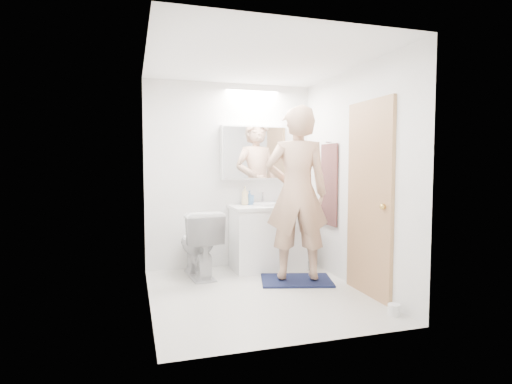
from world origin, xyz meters
name	(u,v)px	position (x,y,z in m)	size (l,w,h in m)	color
floor	(258,294)	(0.00, 0.00, 0.00)	(2.50, 2.50, 0.00)	silver
ceiling	(258,60)	(0.00, 0.00, 2.40)	(2.50, 2.50, 0.00)	white
wall_back	(230,176)	(0.00, 1.25, 1.20)	(2.50, 2.50, 0.00)	white
wall_front	(308,185)	(0.00, -1.25, 1.20)	(2.50, 2.50, 0.00)	white
wall_left	(148,180)	(-1.10, 0.00, 1.20)	(2.50, 2.50, 0.00)	white
wall_right	(354,178)	(1.10, 0.00, 1.20)	(2.50, 2.50, 0.00)	white
vanity_cabinet	(268,239)	(0.42, 0.96, 0.39)	(0.90, 0.55, 0.78)	white
countertop	(268,207)	(0.42, 0.96, 0.80)	(0.95, 0.58, 0.04)	white
sink_basin	(267,204)	(0.42, 0.99, 0.84)	(0.36, 0.36, 0.03)	silver
faucet	(263,198)	(0.42, 1.19, 0.90)	(0.02, 0.02, 0.16)	silver
medicine_cabinet	(254,153)	(0.30, 1.18, 1.50)	(0.88, 0.14, 0.70)	white
mirror_panel	(256,153)	(0.30, 1.10, 1.50)	(0.84, 0.01, 0.66)	silver
toilet	(199,243)	(-0.49, 0.85, 0.40)	(0.45, 0.79, 0.81)	silver
bath_rug	(296,280)	(0.55, 0.31, 0.01)	(0.80, 0.55, 0.02)	#121F39
person	(297,193)	(0.55, 0.31, 1.03)	(0.71, 0.47, 1.96)	tan
door	(369,199)	(1.08, -0.35, 1.00)	(0.04, 0.80, 2.00)	tan
door_knob	(383,207)	(1.04, -0.65, 0.95)	(0.06, 0.06, 0.06)	gold
towel	(329,185)	(1.08, 0.55, 1.10)	(0.02, 0.42, 1.00)	#122538
towel_hook	(329,142)	(1.07, 0.55, 1.62)	(0.02, 0.02, 0.07)	silver
soap_bottle_a	(245,196)	(0.16, 1.11, 0.94)	(0.09, 0.09, 0.24)	#CFBA86
soap_bottle_b	(250,198)	(0.23, 1.15, 0.91)	(0.08, 0.09, 0.18)	#5380B3
toothbrush_cup	(282,201)	(0.67, 1.12, 0.86)	(0.09, 0.09, 0.09)	#3D5EB8
toilet_paper_roll	(394,310)	(0.99, -0.93, 0.05)	(0.11, 0.11, 0.10)	white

